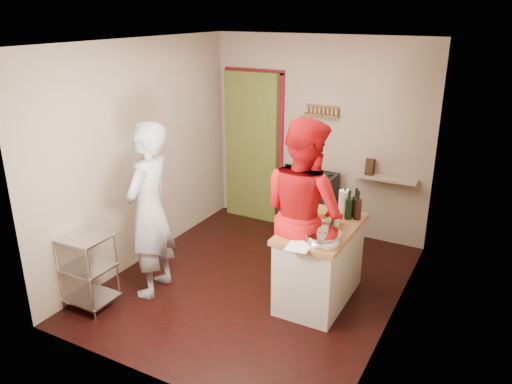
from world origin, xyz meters
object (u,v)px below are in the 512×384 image
person_red (304,213)px  island (320,260)px  stove (310,205)px  wire_shelving (88,268)px  person_stripe (149,211)px

person_red → island: bearing=-127.9°
stove → island: island is taller
wire_shelving → island: bearing=31.5°
island → person_red: (-0.17, -0.08, 0.53)m
island → person_stripe: size_ratio=0.65×
person_stripe → island: bearing=103.4°
person_stripe → wire_shelving: bearing=-44.2°
wire_shelving → island: 2.37m
island → person_stripe: 1.84m
wire_shelving → person_red: bearing=32.2°
stove → person_red: person_red is taller
island → person_stripe: bearing=-157.2°
stove → island: bearing=-63.5°
wire_shelving → island: size_ratio=0.66×
wire_shelving → island: island is taller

